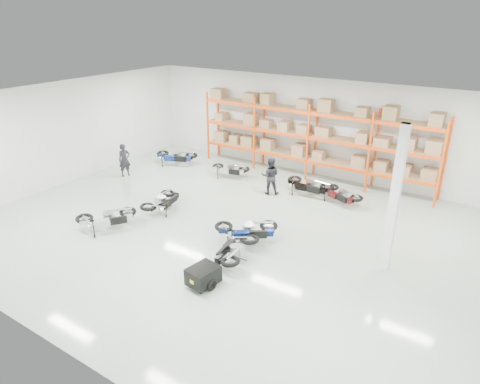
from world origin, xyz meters
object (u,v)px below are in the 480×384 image
Objects in this scene: moto_back_c at (308,183)px; moto_back_b at (230,167)px; moto_back_a at (175,154)px; moto_black_far_left at (162,199)px; trailer at (203,276)px; person_left at (124,160)px; moto_silver_left at (107,215)px; moto_touring_right at (235,246)px; moto_back_d at (341,192)px; person_back at (270,176)px; moto_blue_centre at (247,227)px.

moto_back_b is at bearing 91.72° from moto_back_c.
moto_black_far_left is at bearing -164.27° from moto_back_a.
trailer is 9.92m from person_left.
moto_back_a is 3.29m from moto_back_b.
person_left reaches higher than moto_back_c.
moto_touring_right is (4.98, 0.71, -0.03)m from moto_silver_left.
moto_back_d reaches higher than moto_back_b.
moto_back_c is 1.64m from person_back.
moto_back_a is 7.29m from moto_back_c.
moto_back_c is (0.04, 4.83, -0.01)m from moto_blue_centre.
moto_back_d is (1.49, 4.77, -0.07)m from moto_blue_centre.
moto_back_a is at bearing -32.54° from person_back.
moto_back_c is (-0.30, 7.67, 0.20)m from trailer.
moto_back_c reaches higher than moto_black_far_left.
moto_back_b is (0.69, 6.72, -0.07)m from moto_silver_left.
trailer is at bearing -154.33° from moto_silver_left.
moto_silver_left reaches higher than moto_touring_right.
person_left reaches higher than moto_black_far_left.
moto_black_far_left is at bearing 153.46° from moto_touring_right.
moto_touring_right is 9.20m from person_left.
person_back is (6.81, 1.84, 0.02)m from person_left.
moto_touring_right is 6.08m from moto_back_c.
person_left is (-8.53, 5.05, 0.43)m from trailer.
moto_silver_left is 8.24m from moto_back_c.
person_left is (-4.23, -2.55, 0.29)m from moto_back_b.
moto_silver_left is 1.17× the size of person_left.
moto_back_a reaches higher than moto_blue_centre.
person_left is 0.97× the size of person_back.
moto_blue_centre is at bearing -82.31° from person_left.
person_left is at bearing 39.49° from moto_blue_centre.
person_back reaches higher than moto_back_a.
person_left is at bearing -11.00° from person_back.
moto_back_a reaches higher than moto_back_d.
moto_blue_centre is 1.15× the size of person_back.
moto_blue_centre is 2.86m from trailer.
trailer is at bearing -97.57° from moto_touring_right.
trailer is at bearing -176.89° from moto_back_c.
moto_silver_left is at bearing 178.51° from trailer.
moto_silver_left is 9.10m from moto_back_d.
moto_back_a is 1.03× the size of moto_back_c.
trailer is (4.98, -0.88, -0.20)m from moto_silver_left.
moto_back_d is (6.14, 6.72, -0.06)m from moto_silver_left.
moto_blue_centre is at bearing -172.69° from moto_back_d.
moto_black_far_left is 0.98× the size of moto_touring_right.
person_left is at bearing -13.91° from moto_silver_left.
moto_back_b is 2.69m from person_back.
person_back reaches higher than trailer.
person_back is at bearing 112.59° from trailer.
moto_silver_left is 5.48m from person_left.
moto_blue_centre is 4.30m from person_back.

